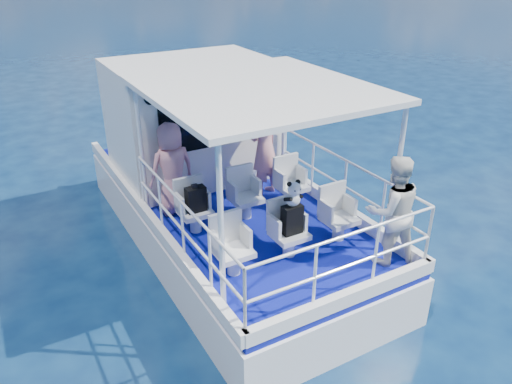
% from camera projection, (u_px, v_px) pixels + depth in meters
% --- Properties ---
extents(ground, '(2000.00, 2000.00, 0.00)m').
position_uv_depth(ground, '(252.00, 268.00, 8.52)').
color(ground, '#081E3F').
rests_on(ground, ground).
extents(hull, '(3.00, 7.00, 1.60)m').
position_uv_depth(hull, '(226.00, 241.00, 9.30)').
color(hull, white).
rests_on(hull, ground).
extents(deck, '(2.90, 6.90, 0.10)m').
position_uv_depth(deck, '(225.00, 200.00, 8.93)').
color(deck, '#090F86').
rests_on(deck, hull).
extents(cabin, '(2.85, 2.00, 2.20)m').
position_uv_depth(cabin, '(192.00, 119.00, 9.43)').
color(cabin, white).
rests_on(cabin, deck).
extents(canopy, '(3.00, 3.20, 0.08)m').
position_uv_depth(canopy, '(258.00, 89.00, 6.97)').
color(canopy, white).
rests_on(canopy, cabin).
extents(canopy_posts, '(2.77, 2.97, 2.20)m').
position_uv_depth(canopy_posts, '(260.00, 165.00, 7.44)').
color(canopy_posts, white).
rests_on(canopy_posts, deck).
extents(railings, '(2.84, 3.59, 1.00)m').
position_uv_depth(railings, '(270.00, 210.00, 7.46)').
color(railings, white).
rests_on(railings, deck).
extents(seat_port_fwd, '(0.48, 0.46, 0.38)m').
position_uv_depth(seat_port_fwd, '(195.00, 220.00, 7.80)').
color(seat_port_fwd, silver).
rests_on(seat_port_fwd, deck).
extents(seat_center_fwd, '(0.48, 0.46, 0.38)m').
position_uv_depth(seat_center_fwd, '(246.00, 207.00, 8.20)').
color(seat_center_fwd, silver).
rests_on(seat_center_fwd, deck).
extents(seat_stbd_fwd, '(0.48, 0.46, 0.38)m').
position_uv_depth(seat_stbd_fwd, '(292.00, 195.00, 8.60)').
color(seat_stbd_fwd, silver).
rests_on(seat_stbd_fwd, deck).
extents(seat_port_aft, '(0.48, 0.46, 0.38)m').
position_uv_depth(seat_port_aft, '(234.00, 261.00, 6.79)').
color(seat_port_aft, silver).
rests_on(seat_port_aft, deck).
extents(seat_center_aft, '(0.48, 0.46, 0.38)m').
position_uv_depth(seat_center_aft, '(289.00, 244.00, 7.18)').
color(seat_center_aft, silver).
rests_on(seat_center_aft, deck).
extents(seat_stbd_aft, '(0.48, 0.46, 0.38)m').
position_uv_depth(seat_stbd_aft, '(339.00, 228.00, 7.58)').
color(seat_stbd_aft, silver).
rests_on(seat_stbd_aft, deck).
extents(passenger_port_fwd, '(0.60, 0.45, 1.56)m').
position_uv_depth(passenger_port_fwd, '(172.00, 169.00, 8.12)').
color(passenger_port_fwd, '#C17C8A').
rests_on(passenger_port_fwd, deck).
extents(passenger_stbd_fwd, '(0.78, 0.66, 1.81)m').
position_uv_depth(passenger_stbd_fwd, '(265.00, 147.00, 8.65)').
color(passenger_stbd_fwd, pink).
rests_on(passenger_stbd_fwd, deck).
extents(passenger_stbd_aft, '(0.92, 0.81, 1.60)m').
position_uv_depth(passenger_stbd_aft, '(392.00, 211.00, 6.80)').
color(passenger_stbd_aft, white).
rests_on(passenger_stbd_aft, deck).
extents(backpack_port, '(0.30, 0.17, 0.40)m').
position_uv_depth(backpack_port, '(196.00, 199.00, 7.59)').
color(backpack_port, black).
rests_on(backpack_port, seat_port_fwd).
extents(backpack_center, '(0.29, 0.16, 0.43)m').
position_uv_depth(backpack_center, '(292.00, 219.00, 6.99)').
color(backpack_center, black).
rests_on(backpack_center, seat_center_aft).
extents(compact_camera, '(0.09, 0.06, 0.06)m').
position_uv_depth(compact_camera, '(195.00, 186.00, 7.48)').
color(compact_camera, black).
rests_on(compact_camera, backpack_port).
extents(panda, '(0.24, 0.20, 0.37)m').
position_uv_depth(panda, '(293.00, 193.00, 6.83)').
color(panda, silver).
rests_on(panda, backpack_center).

